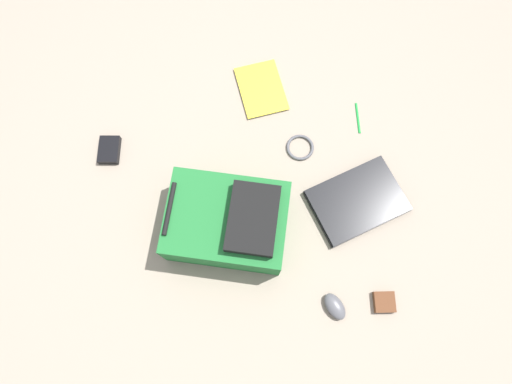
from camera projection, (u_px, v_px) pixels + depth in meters
The scene contains 9 objects.
ground_plane at pixel (256, 200), 1.67m from camera, with size 3.54×3.54×0.00m, color gray.
backpack at pixel (229, 222), 1.55m from camera, with size 0.51×0.46×0.22m.
laptop at pixel (357, 201), 1.65m from camera, with size 0.38×0.29×0.03m.
book_blue at pixel (261, 89), 1.80m from camera, with size 0.19×0.25×0.01m.
computer_mouse at pixel (335, 306), 1.54m from camera, with size 0.06×0.10×0.04m, color #4C4C51.
cable_coil at pixel (300, 147), 1.73m from camera, with size 0.11×0.11×0.01m, color #4C4C51.
power_brick at pixel (109, 150), 1.72m from camera, with size 0.08×0.11×0.03m, color black.
pen_black at pixel (358, 118), 1.77m from camera, with size 0.01×0.01×0.14m, color #198C33.
earbud_pouch at pixel (384, 302), 1.55m from camera, with size 0.07×0.07×0.03m, color #59331E.
Camera 1 is at (0.13, 0.43, 1.61)m, focal length 30.06 mm.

